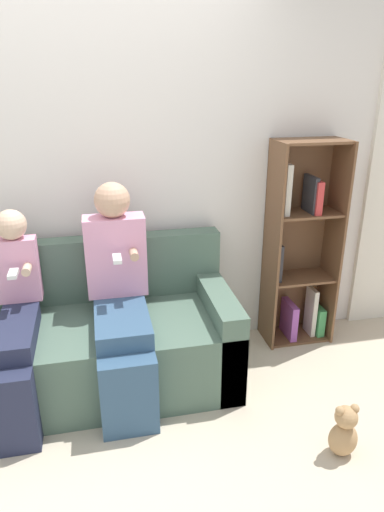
{
  "coord_description": "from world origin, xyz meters",
  "views": [
    {
      "loc": [
        0.15,
        -2.07,
        1.9
      ],
      "look_at": [
        0.72,
        0.54,
        0.82
      ],
      "focal_mm": 32.0,
      "sensor_mm": 36.0,
      "label": 1
    }
  ],
  "objects": [
    {
      "name": "couch",
      "position": [
        -0.14,
        0.49,
        0.3
      ],
      "size": [
        2.18,
        0.8,
        0.9
      ],
      "color": "#4C6656",
      "rests_on": "ground_plane"
    },
    {
      "name": "bookshelf",
      "position": [
        1.57,
        0.78,
        0.71
      ],
      "size": [
        0.49,
        0.3,
        1.49
      ],
      "color": "brown",
      "rests_on": "ground_plane"
    },
    {
      "name": "adult_seated",
      "position": [
        0.25,
        0.4,
        0.68
      ],
      "size": [
        0.37,
        0.79,
        1.3
      ],
      "color": "#335170",
      "rests_on": "ground_plane"
    },
    {
      "name": "back_wall",
      "position": [
        0.0,
        0.93,
        1.27
      ],
      "size": [
        10.0,
        0.06,
        2.55
      ],
      "color": "silver",
      "rests_on": "ground_plane"
    },
    {
      "name": "ground_plane",
      "position": [
        0.0,
        0.0,
        0.0
      ],
      "size": [
        14.0,
        14.0,
        0.0
      ],
      "primitive_type": "plane",
      "color": "beige"
    },
    {
      "name": "child_seated",
      "position": [
        -0.35,
        0.37,
        0.59
      ],
      "size": [
        0.25,
        0.8,
        1.16
      ],
      "color": "#232842",
      "rests_on": "ground_plane"
    },
    {
      "name": "teddy_bear",
      "position": [
        1.33,
        -0.41,
        0.15
      ],
      "size": [
        0.16,
        0.13,
        0.32
      ],
      "color": "tan",
      "rests_on": "ground_plane"
    }
  ]
}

